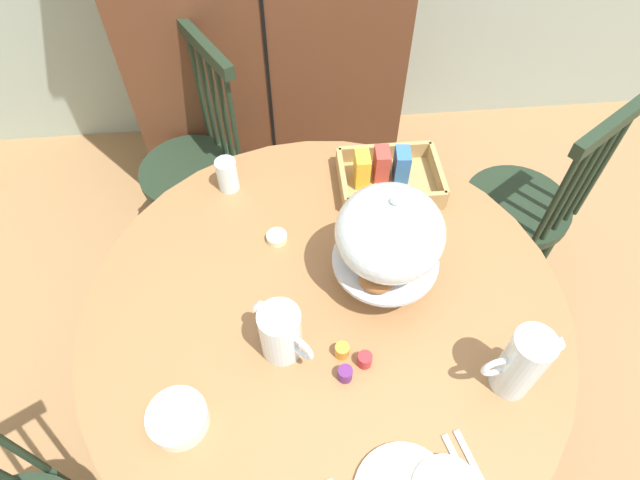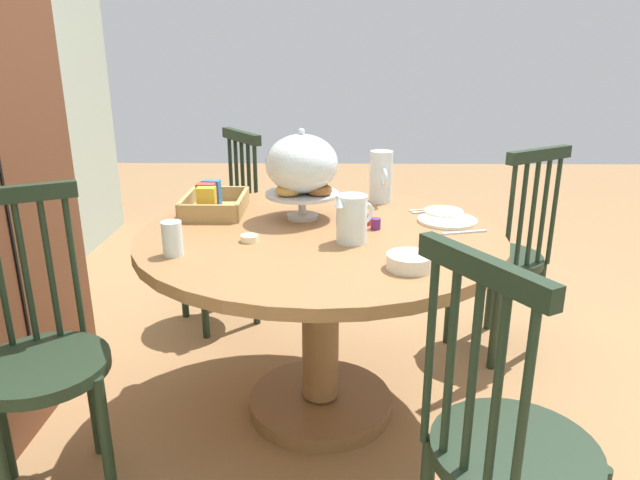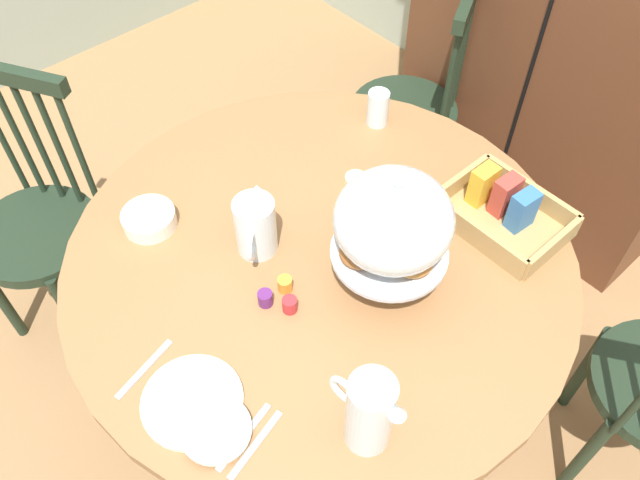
# 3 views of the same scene
# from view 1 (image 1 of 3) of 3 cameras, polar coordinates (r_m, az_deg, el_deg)

# --- Properties ---
(ground_plane) EXTENTS (10.00, 10.00, 0.00)m
(ground_plane) POSITION_cam_1_polar(r_m,az_deg,el_deg) (2.05, 4.54, -21.45)
(ground_plane) COLOR #997047
(dining_table) EXTENTS (1.30, 1.30, 0.74)m
(dining_table) POSITION_cam_1_polar(r_m,az_deg,el_deg) (1.59, 0.52, -10.73)
(dining_table) COLOR olive
(dining_table) RESTS_ON ground_plane
(windsor_chair_near_window) EXTENTS (0.45, 0.45, 0.97)m
(windsor_chair_near_window) POSITION_cam_1_polar(r_m,az_deg,el_deg) (2.20, -13.25, 7.48)
(windsor_chair_near_window) COLOR #1E2D1E
(windsor_chair_near_window) RESTS_ON ground_plane
(windsor_chair_far_side) EXTENTS (0.46, 0.46, 0.97)m
(windsor_chair_far_side) POSITION_cam_1_polar(r_m,az_deg,el_deg) (2.14, 20.96, 3.10)
(windsor_chair_far_side) COLOR #1E2D1E
(windsor_chair_far_side) RESTS_ON ground_plane
(pastry_stand_with_dome) EXTENTS (0.28, 0.28, 0.34)m
(pastry_stand_with_dome) POSITION_cam_1_polar(r_m,az_deg,el_deg) (1.31, 7.47, 0.42)
(pastry_stand_with_dome) COLOR silver
(pastry_stand_with_dome) RESTS_ON dining_table
(orange_juice_pitcher) EXTENTS (0.18, 0.10, 0.22)m
(orange_juice_pitcher) POSITION_cam_1_polar(r_m,az_deg,el_deg) (1.32, 20.77, -12.49)
(orange_juice_pitcher) COLOR silver
(orange_juice_pitcher) RESTS_ON dining_table
(milk_pitcher) EXTENTS (0.15, 0.15, 0.16)m
(milk_pitcher) POSITION_cam_1_polar(r_m,az_deg,el_deg) (1.30, -4.22, -10.11)
(milk_pitcher) COLOR silver
(milk_pitcher) RESTS_ON dining_table
(cereal_basket) EXTENTS (0.32, 0.24, 0.12)m
(cereal_basket) POSITION_cam_1_polar(r_m,az_deg,el_deg) (1.67, 7.23, 6.93)
(cereal_basket) COLOR tan
(cereal_basket) RESTS_ON dining_table
(cereal_bowl) EXTENTS (0.14, 0.14, 0.04)m
(cereal_bowl) POSITION_cam_1_polar(r_m,az_deg,el_deg) (1.31, -15.09, -18.08)
(cereal_bowl) COLOR white
(cereal_bowl) RESTS_ON dining_table
(drinking_glass) EXTENTS (0.06, 0.06, 0.11)m
(drinking_glass) POSITION_cam_1_polar(r_m,az_deg,el_deg) (1.66, -9.97, 6.93)
(drinking_glass) COLOR silver
(drinking_glass) RESTS_ON dining_table
(butter_dish) EXTENTS (0.06, 0.06, 0.02)m
(butter_dish) POSITION_cam_1_polar(r_m,az_deg,el_deg) (1.54, -4.68, 0.29)
(butter_dish) COLOR beige
(butter_dish) RESTS_ON dining_table
(jam_jar_strawberry) EXTENTS (0.04, 0.04, 0.04)m
(jam_jar_strawberry) POSITION_cam_1_polar(r_m,az_deg,el_deg) (1.33, 4.86, -12.80)
(jam_jar_strawberry) COLOR #B7282D
(jam_jar_strawberry) RESTS_ON dining_table
(jam_jar_apricot) EXTENTS (0.04, 0.04, 0.04)m
(jam_jar_apricot) POSITION_cam_1_polar(r_m,az_deg,el_deg) (1.34, 2.40, -11.85)
(jam_jar_apricot) COLOR orange
(jam_jar_apricot) RESTS_ON dining_table
(jam_jar_grape) EXTENTS (0.04, 0.04, 0.04)m
(jam_jar_grape) POSITION_cam_1_polar(r_m,az_deg,el_deg) (1.32, 2.73, -14.23)
(jam_jar_grape) COLOR #5B2366
(jam_jar_grape) RESTS_ON dining_table
(table_knife) EXTENTS (0.06, 0.17, 0.01)m
(table_knife) POSITION_cam_1_polar(r_m,az_deg,el_deg) (1.30, 15.11, -23.04)
(table_knife) COLOR silver
(table_knife) RESTS_ON dining_table
(dinner_fork) EXTENTS (0.06, 0.17, 0.01)m
(dinner_fork) POSITION_cam_1_polar(r_m,az_deg,el_deg) (1.31, 16.33, -22.49)
(dinner_fork) COLOR silver
(dinner_fork) RESTS_ON dining_table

